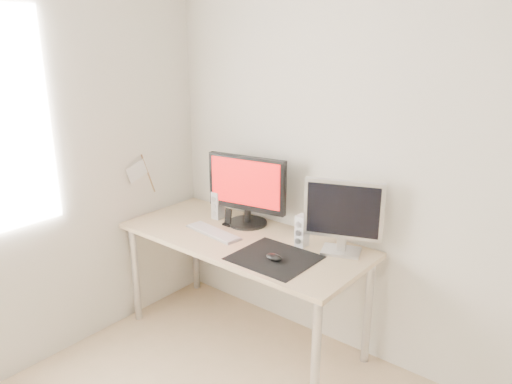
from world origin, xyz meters
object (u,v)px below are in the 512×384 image
Objects in this scene: mouse at (274,257)px; main_monitor at (247,188)px; speaker_right at (302,231)px; keyboard at (213,232)px; second_monitor at (343,213)px; speaker_left at (218,205)px; phone_dock at (228,220)px; desk at (243,249)px.

mouse is 0.62m from main_monitor.
speaker_right reaches higher than mouse.
mouse is at bearing -90.96° from speaker_right.
mouse reaches higher than keyboard.
second_monitor is 2.25× the size of speaker_left.
phone_dock reaches higher than mouse.
phone_dock is at bearing 155.80° from desk.
second_monitor is 1.01× the size of keyboard.
phone_dock is at bearing 96.26° from keyboard.
keyboard is 3.73× the size of phone_dock.
main_monitor is 2.84× the size of speaker_left.
phone_dock is (-0.02, 0.16, 0.03)m from keyboard.
speaker_left reaches higher than phone_dock.
speaker_right is at bearing 89.04° from mouse.
phone_dock is (-0.56, 0.24, 0.01)m from mouse.
main_monitor is 2.84× the size of speaker_right.
main_monitor is 0.25m from phone_dock.
second_monitor reaches higher than keyboard.
main_monitor is at bearing 145.21° from mouse.
speaker_left and speaker_right have the same top height.
phone_dock reaches higher than desk.
mouse is at bearing -23.14° from phone_dock.
keyboard is at bearing -83.74° from phone_dock.
speaker_right is (0.00, 0.27, 0.07)m from mouse.
main_monitor is at bearing 9.31° from speaker_left.
second_monitor is (0.23, 0.34, 0.22)m from mouse.
speaker_right is 0.45× the size of keyboard.
keyboard reaches higher than desk.
speaker_right is at bearing 3.01° from phone_dock.
speaker_left is 0.71m from speaker_right.
speaker_right is at bearing 19.37° from keyboard.
desk is 2.91× the size of main_monitor.
mouse is 0.24× the size of second_monitor.
desk is at bearing -161.98° from second_monitor.
phone_dock is at bearing -133.43° from main_monitor.
keyboard is at bearing -160.63° from speaker_right.
keyboard is 0.17m from phone_dock.
second_monitor reaches higher than desk.
speaker_left is at bearing 157.43° from desk.
desk is at bearing -161.22° from speaker_right.
desk is 0.40m from main_monitor.
main_monitor is 1.26× the size of second_monitor.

